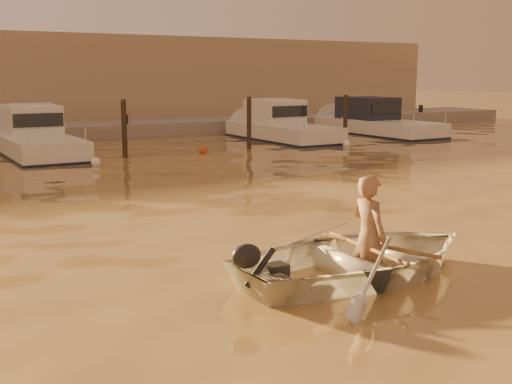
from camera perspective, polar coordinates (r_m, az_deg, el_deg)
ground_plane at (r=11.16m, az=13.52°, el=-4.66°), size 160.00×160.00×0.00m
dinghy at (r=9.31m, az=9.46°, el=-5.71°), size 3.93×2.83×0.81m
person at (r=9.30m, az=9.98°, el=-3.87°), size 0.43×0.65×1.76m
outboard_motor at (r=8.45m, az=1.63°, el=-7.28°), size 0.90×0.41×0.70m
oar_port at (r=9.44m, az=10.64°, el=-4.67°), size 0.52×2.06×0.13m
oar_starboard at (r=9.31m, az=9.72°, el=-4.85°), size 0.40×2.08×0.13m
moored_boat_2 at (r=24.29m, az=-18.99°, el=4.61°), size 2.23×7.49×1.75m
moored_boat_4 at (r=28.31m, az=2.36°, el=5.91°), size 2.31×7.10×1.75m
moored_boat_5 at (r=31.56m, az=10.68°, el=6.21°), size 2.39×7.97×1.75m
piling_2 at (r=22.81m, az=-11.63°, el=5.31°), size 0.18×0.18×2.20m
piling_3 at (r=24.88m, az=-0.62°, el=5.93°), size 0.18×0.18×2.20m
piling_4 at (r=27.52m, az=7.94°, el=6.27°), size 0.18×0.18×2.20m
fender_c at (r=20.97m, az=-14.05°, el=2.58°), size 0.30×0.30×0.30m
fender_d at (r=23.63m, az=-4.74°, el=3.71°), size 0.30×0.30×0.30m
fender_e at (r=26.06m, az=8.04°, el=4.27°), size 0.30×0.30×0.30m
quay at (r=30.29m, az=-15.99°, el=4.91°), size 52.00×4.00×1.00m
waterfront_building at (r=35.52m, az=-18.47°, el=9.18°), size 46.00×7.00×4.80m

